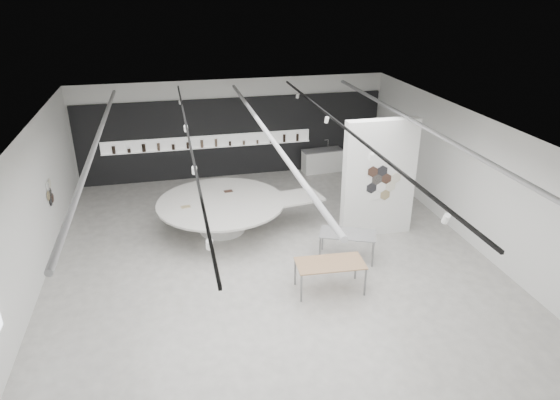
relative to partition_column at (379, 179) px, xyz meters
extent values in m
cube|color=#B8B5AD|center=(-3.50, -1.00, -1.80)|extent=(12.00, 14.00, 0.01)
cube|color=silver|center=(-3.50, -1.00, 2.01)|extent=(12.00, 14.00, 0.01)
cube|color=white|center=(-3.50, 6.01, 0.10)|extent=(12.00, 0.01, 3.80)
cube|color=white|center=(-3.50, -8.00, 0.10)|extent=(12.00, 0.01, 3.80)
cube|color=white|center=(2.50, -1.00, 0.10)|extent=(0.01, 14.00, 3.80)
cube|color=white|center=(-9.51, -1.00, 0.10)|extent=(0.01, 14.00, 3.80)
cylinder|color=#939396|center=(-7.70, -0.50, 1.82)|extent=(0.12, 12.00, 0.12)
cylinder|color=#939396|center=(-3.50, -0.50, 1.82)|extent=(0.12, 12.00, 0.12)
cylinder|color=#939396|center=(0.70, -0.50, 1.82)|extent=(0.12, 12.00, 0.12)
cube|color=black|center=(-5.50, -1.00, 1.90)|extent=(0.05, 13.00, 0.06)
cylinder|color=white|center=(-5.50, -6.00, 1.72)|extent=(0.11, 0.18, 0.21)
cylinder|color=white|center=(-5.50, -2.70, 1.72)|extent=(0.11, 0.18, 0.21)
cylinder|color=white|center=(-5.50, 0.60, 1.72)|extent=(0.11, 0.18, 0.21)
cylinder|color=white|center=(-5.50, 3.90, 1.72)|extent=(0.11, 0.18, 0.21)
cube|color=black|center=(-1.50, -1.00, 1.90)|extent=(0.05, 13.00, 0.06)
cylinder|color=white|center=(-1.50, -6.00, 1.72)|extent=(0.11, 0.18, 0.21)
cylinder|color=white|center=(-1.50, -2.70, 1.72)|extent=(0.11, 0.18, 0.21)
cylinder|color=white|center=(-1.50, 0.60, 1.72)|extent=(0.11, 0.18, 0.21)
cylinder|color=white|center=(-1.50, 3.90, 1.72)|extent=(0.11, 0.18, 0.21)
cylinder|color=black|center=(-9.47, 1.50, -0.45)|extent=(0.03, 0.28, 0.28)
cylinder|color=#3C271E|center=(-9.47, 1.76, -0.45)|extent=(0.03, 0.28, 0.28)
cylinder|color=black|center=(-9.47, 1.63, -0.22)|extent=(0.03, 0.28, 0.28)
cylinder|color=#94835B|center=(-9.47, 1.37, -0.22)|extent=(0.03, 0.28, 0.28)
cylinder|color=white|center=(-9.47, 1.50, 0.01)|extent=(0.03, 0.28, 0.28)
cylinder|color=beige|center=(-9.47, 1.76, 0.01)|extent=(0.03, 0.28, 0.28)
cube|color=black|center=(-3.50, 5.94, -0.25)|extent=(11.80, 0.10, 3.10)
cube|color=white|center=(-4.50, 5.87, -0.32)|extent=(8.00, 0.06, 0.46)
cube|color=white|center=(-4.50, 5.81, -0.54)|extent=(8.00, 0.18, 0.02)
cylinder|color=black|center=(-8.03, 5.81, -0.39)|extent=(0.13, 0.13, 0.29)
cylinder|color=black|center=(-7.49, 5.81, -0.46)|extent=(0.13, 0.13, 0.15)
cylinder|color=black|center=(-6.94, 5.81, -0.38)|extent=(0.14, 0.14, 0.30)
cylinder|color=brown|center=(-6.40, 5.81, -0.39)|extent=(0.12, 0.12, 0.29)
cylinder|color=black|center=(-5.86, 5.81, -0.43)|extent=(0.12, 0.12, 0.21)
cylinder|color=black|center=(-5.31, 5.81, -0.41)|extent=(0.10, 0.10, 0.25)
cylinder|color=brown|center=(-4.77, 5.81, -0.38)|extent=(0.12, 0.12, 0.30)
cylinder|color=brown|center=(-4.23, 5.81, -0.38)|extent=(0.10, 0.10, 0.31)
cylinder|color=black|center=(-3.69, 5.81, -0.45)|extent=(0.09, 0.09, 0.17)
cylinder|color=brown|center=(-3.14, 5.81, -0.45)|extent=(0.10, 0.10, 0.16)
cylinder|color=brown|center=(-2.60, 5.81, -0.46)|extent=(0.09, 0.09, 0.15)
cylinder|color=black|center=(-2.06, 5.81, -0.43)|extent=(0.09, 0.09, 0.21)
cylinder|color=black|center=(-1.51, 5.81, -0.38)|extent=(0.11, 0.11, 0.31)
cylinder|color=black|center=(-0.97, 5.81, -0.39)|extent=(0.11, 0.11, 0.29)
cube|color=white|center=(0.00, 0.00, 0.00)|extent=(2.20, 0.35, 3.60)
cylinder|color=white|center=(0.00, -0.19, -0.20)|extent=(0.34, 0.03, 0.34)
cylinder|color=beige|center=(0.30, -0.19, -0.20)|extent=(0.34, 0.03, 0.34)
cylinder|color=black|center=(-0.30, -0.19, -0.20)|extent=(0.34, 0.03, 0.34)
cylinder|color=#3C271E|center=(0.15, -0.19, 0.06)|extent=(0.34, 0.03, 0.34)
cylinder|color=black|center=(-0.15, -0.19, 0.06)|extent=(0.34, 0.03, 0.34)
cylinder|color=#94835B|center=(0.15, -0.19, -0.46)|extent=(0.34, 0.03, 0.34)
cylinder|color=white|center=(-0.15, -0.19, -0.46)|extent=(0.34, 0.03, 0.34)
cylinder|color=beige|center=(0.45, -0.19, 0.06)|extent=(0.34, 0.03, 0.34)
cylinder|color=black|center=(0.00, -0.19, 0.32)|extent=(0.34, 0.03, 0.34)
cylinder|color=#3C271E|center=(-0.30, -0.19, 0.32)|extent=(0.34, 0.03, 0.34)
cylinder|color=white|center=(-4.60, 1.21, -1.33)|extent=(1.64, 1.64, 0.93)
cylinder|color=beige|center=(-4.60, 1.21, -0.84)|extent=(4.54, 4.54, 0.07)
cube|color=beige|center=(-2.35, 1.04, -0.83)|extent=(1.91, 1.37, 0.06)
cube|color=#94835B|center=(-5.68, 1.03, -0.80)|extent=(0.30, 0.24, 0.01)
cube|color=#3C271E|center=(-4.28, 1.93, -0.80)|extent=(0.30, 0.24, 0.01)
cube|color=#A27953|center=(-2.35, -2.67, -1.02)|extent=(1.74, 0.94, 0.03)
cube|color=slate|center=(-3.17, -3.00, -1.42)|extent=(0.04, 0.04, 0.76)
cube|color=slate|center=(-3.13, -2.24, -1.42)|extent=(0.04, 0.04, 0.76)
cube|color=slate|center=(-1.57, -3.09, -1.42)|extent=(0.04, 0.04, 0.76)
cube|color=slate|center=(-1.52, -2.33, -1.42)|extent=(0.04, 0.04, 0.76)
cube|color=gray|center=(-1.38, -1.27, -1.03)|extent=(1.71, 1.31, 0.03)
cube|color=slate|center=(-2.18, -1.30, -1.42)|extent=(0.06, 0.06, 0.76)
cube|color=slate|center=(-1.91, -0.67, -1.42)|extent=(0.06, 0.06, 0.76)
cube|color=slate|center=(-0.85, -1.87, -1.42)|extent=(0.06, 0.06, 0.76)
cube|color=slate|center=(-0.58, -1.25, -1.42)|extent=(0.06, 0.06, 0.76)
cube|color=white|center=(0.00, 5.51, -1.35)|extent=(1.63, 0.73, 0.89)
cube|color=gray|center=(0.00, 5.51, -0.89)|extent=(1.68, 0.78, 0.03)
cylinder|color=silver|center=(0.28, 5.69, -0.70)|extent=(0.03, 0.03, 0.36)
cylinder|color=silver|center=(0.20, 5.68, -0.53)|extent=(0.16, 0.04, 0.02)
camera|label=1|loc=(-5.94, -12.77, 5.46)|focal=32.00mm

